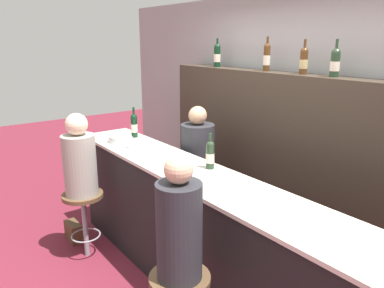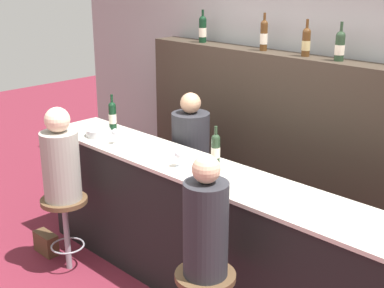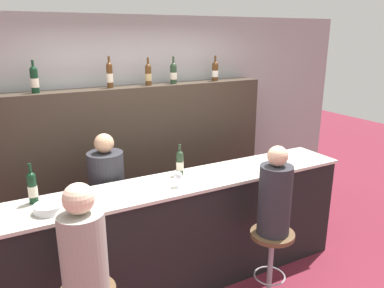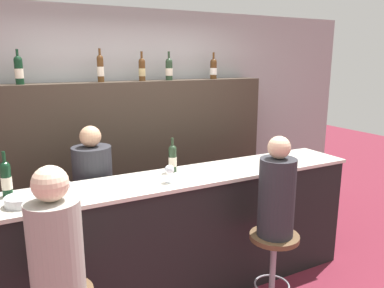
{
  "view_description": "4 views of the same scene",
  "coord_description": "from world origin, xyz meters",
  "px_view_note": "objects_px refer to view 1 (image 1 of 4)",
  "views": [
    {
      "loc": [
        2.31,
        -1.48,
        2.13
      ],
      "look_at": [
        -0.05,
        0.29,
        1.31
      ],
      "focal_mm": 35.0,
      "sensor_mm": 36.0,
      "label": 1
    },
    {
      "loc": [
        2.65,
        -2.49,
        2.57
      ],
      "look_at": [
        -0.08,
        0.27,
        1.26
      ],
      "focal_mm": 50.0,
      "sensor_mm": 36.0,
      "label": 2
    },
    {
      "loc": [
        -1.46,
        -2.58,
        2.39
      ],
      "look_at": [
        0.08,
        0.24,
        1.44
      ],
      "focal_mm": 35.0,
      "sensor_mm": 36.0,
      "label": 3
    },
    {
      "loc": [
        -1.27,
        -2.44,
        2.06
      ],
      "look_at": [
        0.16,
        0.28,
        1.36
      ],
      "focal_mm": 35.0,
      "sensor_mm": 36.0,
      "label": 4
    }
  ],
  "objects_px": {
    "wine_bottle_backbar_3": "(335,62)",
    "metal_bowl": "(119,139)",
    "bartender": "(197,183)",
    "wine_bottle_counter_1": "(210,154)",
    "guest_seated_right": "(179,226)",
    "wine_glass_1": "(175,158)",
    "handbag": "(74,231)",
    "wine_bottle_backbar_1": "(267,57)",
    "guest_seated_left": "(79,160)",
    "wine_bottle_backbar_0": "(217,55)",
    "wine_glass_0": "(130,139)",
    "wine_bottle_counter_0": "(134,125)",
    "wine_bottle_backbar_2": "(304,61)",
    "bar_stool_left": "(84,207)"
  },
  "relations": [
    {
      "from": "wine_glass_0",
      "to": "guest_seated_left",
      "type": "relative_size",
      "value": 0.17
    },
    {
      "from": "wine_bottle_backbar_2",
      "to": "wine_glass_0",
      "type": "distance_m",
      "value": 1.79
    },
    {
      "from": "wine_bottle_counter_0",
      "to": "wine_bottle_backbar_2",
      "type": "relative_size",
      "value": 1.07
    },
    {
      "from": "wine_bottle_backbar_0",
      "to": "bartender",
      "type": "height_order",
      "value": "wine_bottle_backbar_0"
    },
    {
      "from": "metal_bowl",
      "to": "handbag",
      "type": "height_order",
      "value": "metal_bowl"
    },
    {
      "from": "handbag",
      "to": "guest_seated_left",
      "type": "bearing_deg",
      "value": 0.0
    },
    {
      "from": "wine_bottle_counter_0",
      "to": "wine_bottle_backbar_0",
      "type": "height_order",
      "value": "wine_bottle_backbar_0"
    },
    {
      "from": "wine_bottle_backbar_2",
      "to": "bartender",
      "type": "xyz_separation_m",
      "value": [
        -0.73,
        -0.65,
        -1.26
      ]
    },
    {
      "from": "guest_seated_right",
      "to": "handbag",
      "type": "distance_m",
      "value": 2.24
    },
    {
      "from": "wine_bottle_backbar_0",
      "to": "metal_bowl",
      "type": "xyz_separation_m",
      "value": [
        -0.13,
        -1.22,
        -0.83
      ]
    },
    {
      "from": "wine_bottle_backbar_2",
      "to": "metal_bowl",
      "type": "xyz_separation_m",
      "value": [
        -1.33,
        -1.22,
        -0.82
      ]
    },
    {
      "from": "wine_bottle_backbar_2",
      "to": "handbag",
      "type": "xyz_separation_m",
      "value": [
        -1.58,
        -1.71,
        -1.85
      ]
    },
    {
      "from": "wine_bottle_counter_1",
      "to": "handbag",
      "type": "distance_m",
      "value": 1.98
    },
    {
      "from": "bartender",
      "to": "metal_bowl",
      "type": "bearing_deg",
      "value": -136.52
    },
    {
      "from": "metal_bowl",
      "to": "bartender",
      "type": "bearing_deg",
      "value": 43.48
    },
    {
      "from": "guest_seated_left",
      "to": "wine_bottle_backbar_2",
      "type": "bearing_deg",
      "value": 54.98
    },
    {
      "from": "wine_bottle_backbar_1",
      "to": "guest_seated_left",
      "type": "height_order",
      "value": "wine_bottle_backbar_1"
    },
    {
      "from": "wine_bottle_backbar_2",
      "to": "guest_seated_right",
      "type": "distance_m",
      "value": 1.99
    },
    {
      "from": "wine_bottle_backbar_2",
      "to": "bartender",
      "type": "height_order",
      "value": "wine_bottle_backbar_2"
    },
    {
      "from": "wine_bottle_backbar_3",
      "to": "guest_seated_right",
      "type": "height_order",
      "value": "wine_bottle_backbar_3"
    },
    {
      "from": "handbag",
      "to": "wine_bottle_backbar_3",
      "type": "bearing_deg",
      "value": 42.08
    },
    {
      "from": "wine_bottle_backbar_3",
      "to": "metal_bowl",
      "type": "xyz_separation_m",
      "value": [
        -1.65,
        -1.22,
        -0.82
      ]
    },
    {
      "from": "wine_bottle_counter_1",
      "to": "guest_seated_left",
      "type": "bearing_deg",
      "value": -146.76
    },
    {
      "from": "bartender",
      "to": "wine_glass_1",
      "type": "bearing_deg",
      "value": -51.89
    },
    {
      "from": "metal_bowl",
      "to": "guest_seated_right",
      "type": "bearing_deg",
      "value": -15.24
    },
    {
      "from": "wine_bottle_counter_0",
      "to": "wine_glass_0",
      "type": "distance_m",
      "value": 0.45
    },
    {
      "from": "wine_bottle_counter_1",
      "to": "guest_seated_right",
      "type": "relative_size",
      "value": 0.37
    },
    {
      "from": "wine_bottle_backbar_2",
      "to": "guest_seated_left",
      "type": "height_order",
      "value": "wine_bottle_backbar_2"
    },
    {
      "from": "wine_bottle_counter_1",
      "to": "metal_bowl",
      "type": "height_order",
      "value": "wine_bottle_counter_1"
    },
    {
      "from": "wine_glass_1",
      "to": "bartender",
      "type": "distance_m",
      "value": 0.92
    },
    {
      "from": "wine_bottle_counter_1",
      "to": "handbag",
      "type": "relative_size",
      "value": 1.16
    },
    {
      "from": "wine_glass_0",
      "to": "metal_bowl",
      "type": "bearing_deg",
      "value": 174.41
    },
    {
      "from": "wine_bottle_backbar_3",
      "to": "guest_seated_right",
      "type": "xyz_separation_m",
      "value": [
        0.14,
        -1.71,
        -0.91
      ]
    },
    {
      "from": "wine_bottle_counter_0",
      "to": "wine_bottle_backbar_0",
      "type": "bearing_deg",
      "value": 78.1
    },
    {
      "from": "wine_glass_0",
      "to": "handbag",
      "type": "bearing_deg",
      "value": -139.35
    },
    {
      "from": "wine_glass_1",
      "to": "handbag",
      "type": "distance_m",
      "value": 1.78
    },
    {
      "from": "wine_glass_1",
      "to": "bartender",
      "type": "height_order",
      "value": "bartender"
    },
    {
      "from": "wine_bottle_counter_0",
      "to": "wine_bottle_backbar_1",
      "type": "bearing_deg",
      "value": 45.9
    },
    {
      "from": "wine_bottle_backbar_3",
      "to": "bartender",
      "type": "distance_m",
      "value": 1.76
    },
    {
      "from": "bartender",
      "to": "guest_seated_right",
      "type": "bearing_deg",
      "value": -41.86
    },
    {
      "from": "wine_bottle_backbar_0",
      "to": "wine_bottle_backbar_2",
      "type": "distance_m",
      "value": 1.2
    },
    {
      "from": "wine_bottle_backbar_0",
      "to": "handbag",
      "type": "relative_size",
      "value": 1.23
    },
    {
      "from": "wine_bottle_backbar_3",
      "to": "wine_glass_0",
      "type": "bearing_deg",
      "value": -137.38
    },
    {
      "from": "wine_glass_1",
      "to": "guest_seated_left",
      "type": "distance_m",
      "value": 1.06
    },
    {
      "from": "wine_bottle_backbar_3",
      "to": "guest_seated_left",
      "type": "bearing_deg",
      "value": -131.54
    },
    {
      "from": "wine_bottle_backbar_0",
      "to": "bar_stool_left",
      "type": "bearing_deg",
      "value": -89.88
    },
    {
      "from": "wine_bottle_backbar_0",
      "to": "guest_seated_left",
      "type": "xyz_separation_m",
      "value": [
        0.0,
        -1.71,
        -0.93
      ]
    },
    {
      "from": "metal_bowl",
      "to": "guest_seated_right",
      "type": "xyz_separation_m",
      "value": [
        1.79,
        -0.49,
        -0.09
      ]
    },
    {
      "from": "wine_glass_0",
      "to": "bar_stool_left",
      "type": "relative_size",
      "value": 0.2
    },
    {
      "from": "wine_bottle_counter_1",
      "to": "wine_bottle_backbar_0",
      "type": "distance_m",
      "value": 1.65
    }
  ]
}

